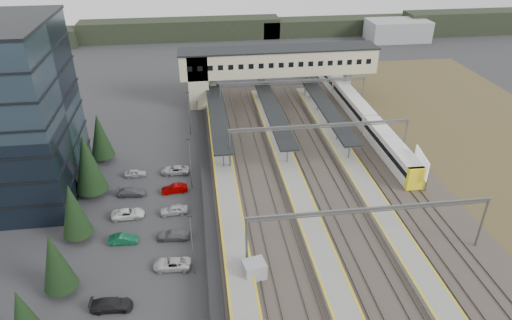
{
  "coord_description": "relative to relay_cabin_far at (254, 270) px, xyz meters",
  "views": [
    {
      "loc": [
        -6.32,
        -47.21,
        36.52
      ],
      "look_at": [
        1.49,
        9.88,
        4.0
      ],
      "focal_mm": 32.0,
      "sensor_mm": 36.0,
      "label": 1
    }
  ],
  "objects": [
    {
      "name": "ground",
      "position": [
        1.37,
        9.59,
        -1.1
      ],
      "size": [
        220.0,
        220.0,
        0.0
      ],
      "primitive_type": "plane",
      "color": "#2B2B2D",
      "rests_on": "ground"
    },
    {
      "name": "conifer_row",
      "position": [
        -20.63,
        5.73,
        3.74
      ],
      "size": [
        4.42,
        49.82,
        9.5
      ],
      "color": "black",
      "rests_on": "ground"
    },
    {
      "name": "car_park",
      "position": [
        -11.99,
        2.95,
        -0.5
      ],
      "size": [
        10.45,
        44.6,
        1.29
      ],
      "color": "#98989C",
      "rests_on": "ground"
    },
    {
      "name": "lampposts",
      "position": [
        -6.63,
        10.84,
        3.24
      ],
      "size": [
        0.5,
        53.25,
        8.07
      ],
      "color": "slate",
      "rests_on": "ground"
    },
    {
      "name": "fence",
      "position": [
        -5.13,
        14.59,
        -0.1
      ],
      "size": [
        0.08,
        90.0,
        2.0
      ],
      "color": "#26282B",
      "rests_on": "ground"
    },
    {
      "name": "relay_cabin_far",
      "position": [
        0.0,
        0.0,
        0.0
      ],
      "size": [
        2.75,
        2.44,
        2.2
      ],
      "color": "gray",
      "rests_on": "ground"
    },
    {
      "name": "rail_corridor",
      "position": [
        10.7,
        14.59,
        -0.81
      ],
      "size": [
        34.0,
        90.0,
        0.92
      ],
      "color": "#3A332E",
      "rests_on": "ground"
    },
    {
      "name": "canopies",
      "position": [
        8.37,
        36.59,
        2.82
      ],
      "size": [
        23.1,
        30.0,
        3.28
      ],
      "color": "black",
      "rests_on": "ground"
    },
    {
      "name": "footbridge",
      "position": [
        9.07,
        51.59,
        6.83
      ],
      "size": [
        40.4,
        6.4,
        11.2
      ],
      "color": "#B9B28B",
      "rests_on": "ground"
    },
    {
      "name": "gantries",
      "position": [
        13.37,
        12.59,
        4.9
      ],
      "size": [
        28.4,
        62.28,
        7.17
      ],
      "color": "slate",
      "rests_on": "ground"
    },
    {
      "name": "train",
      "position": [
        25.37,
        42.45,
        0.86
      ],
      "size": [
        2.74,
        57.16,
        3.44
      ],
      "color": "silver",
      "rests_on": "ground"
    },
    {
      "name": "billboard",
      "position": [
        26.8,
        16.28,
        2.23
      ],
      "size": [
        0.98,
        5.83,
        4.96
      ],
      "color": "slate",
      "rests_on": "ground"
    },
    {
      "name": "treeline_far",
      "position": [
        25.18,
        101.87,
        1.85
      ],
      "size": [
        170.0,
        19.0,
        7.0
      ],
      "color": "black",
      "rests_on": "ground"
    }
  ]
}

